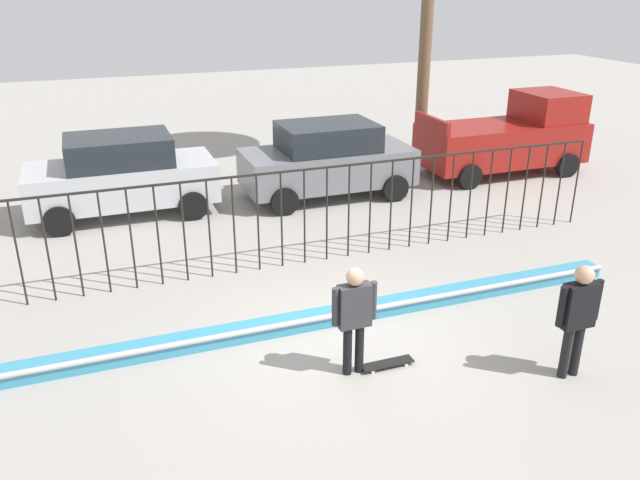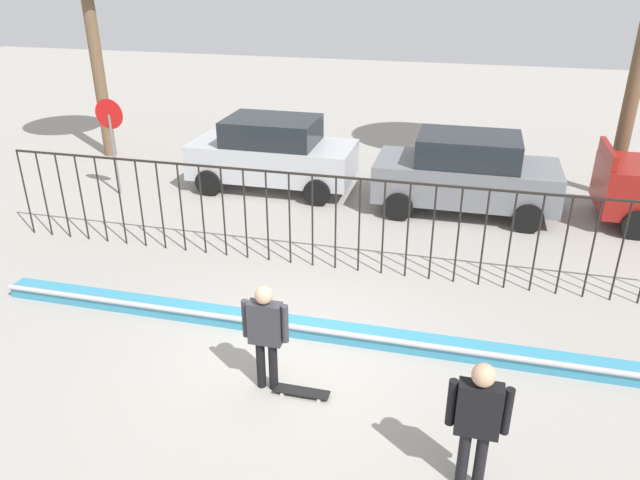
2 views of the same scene
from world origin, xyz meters
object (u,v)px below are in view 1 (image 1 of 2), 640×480
(camera_operator, at_px, (578,311))
(pickup_truck, at_px, (509,137))
(skateboard, at_px, (387,363))
(parked_car_silver, at_px, (122,175))
(parked_car_gray, at_px, (328,160))
(skateboarder, at_px, (354,312))

(camera_operator, relative_size, pickup_truck, 0.37)
(skateboard, height_order, parked_car_silver, parked_car_silver)
(parked_car_silver, bearing_deg, parked_car_gray, -5.37)
(camera_operator, distance_m, parked_car_silver, 10.64)
(skateboard, bearing_deg, parked_car_silver, 95.34)
(camera_operator, bearing_deg, skateboard, -24.75)
(parked_car_silver, xyz_separation_m, parked_car_gray, (5.02, -0.44, 0.00))
(parked_car_silver, bearing_deg, skateboarder, -72.83)
(skateboarder, height_order, skateboard, skateboarder)
(skateboard, distance_m, camera_operator, 2.77)
(skateboard, xyz_separation_m, pickup_truck, (7.56, 7.85, 0.98))
(skateboarder, xyz_separation_m, parked_car_gray, (2.48, 7.58, -0.03))
(skateboarder, height_order, camera_operator, camera_operator)
(parked_car_gray, height_order, pickup_truck, pickup_truck)
(parked_car_silver, relative_size, parked_car_gray, 1.00)
(camera_operator, distance_m, parked_car_gray, 8.73)
(skateboard, relative_size, parked_car_gray, 0.19)
(parked_car_gray, bearing_deg, skateboarder, -105.35)
(skateboard, bearing_deg, camera_operator, -40.20)
(skateboarder, xyz_separation_m, camera_operator, (2.88, -1.14, 0.04))
(camera_operator, height_order, pickup_truck, pickup_truck)
(pickup_truck, bearing_deg, parked_car_gray, -177.09)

